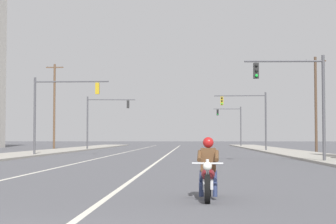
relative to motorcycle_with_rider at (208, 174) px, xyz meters
name	(u,v)px	position (x,y,z in m)	size (l,w,h in m)	color
lane_stripe_center	(170,153)	(-2.41, 38.83, -0.58)	(0.16, 100.00, 0.01)	beige
lane_stripe_left	(123,153)	(-6.82, 38.83, -0.58)	(0.16, 100.00, 0.01)	beige
sidewalk_kerb_right	(301,154)	(8.77, 33.83, -0.52)	(4.40, 110.00, 0.14)	#9E998E
sidewalk_kerb_left	(31,154)	(-14.12, 33.83, -0.52)	(4.40, 110.00, 0.14)	#9E998E
motorcycle_with_rider	(208,174)	(0.00, 0.00, 0.00)	(0.70, 2.19, 1.46)	black
traffic_signal_near_right	(301,92)	(5.91, 18.98, 3.50)	(4.63, 0.42, 6.20)	#47474C
traffic_signal_near_left	(57,103)	(-10.99, 30.07, 3.58)	(5.95, 0.37, 6.20)	#47474C
traffic_signal_mid_right	(251,112)	(5.84, 45.25, 3.55)	(5.46, 0.38, 6.20)	#47474C
traffic_signal_mid_left	(102,114)	(-10.78, 50.80, 3.56)	(5.60, 0.66, 6.20)	#47474C
traffic_signal_far_right	(233,120)	(6.06, 72.36, 3.47)	(4.27, 0.38, 6.20)	#47474C
utility_pole_right_far	(316,102)	(11.98, 42.30, 4.35)	(2.11, 0.26, 9.47)	#4C3828
utility_pole_left_far	(54,105)	(-16.92, 53.10, 4.79)	(2.11, 0.26, 10.34)	brown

